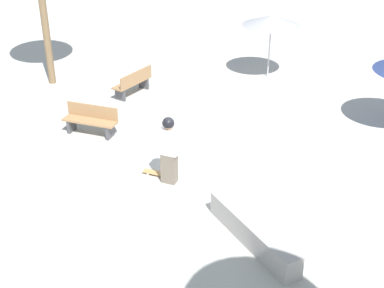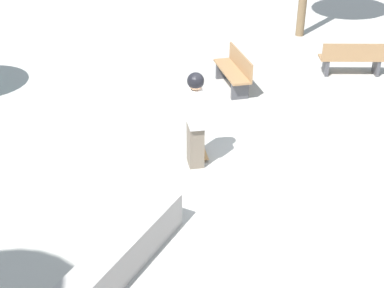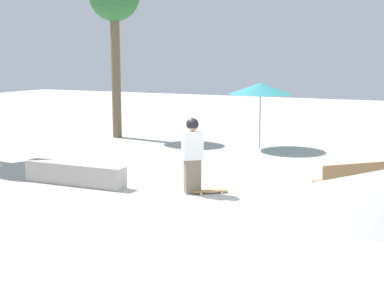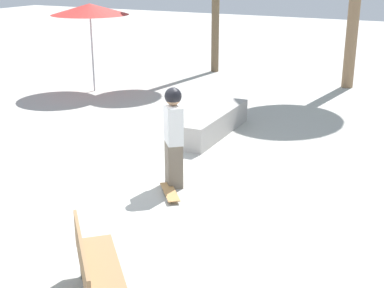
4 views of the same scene
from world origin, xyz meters
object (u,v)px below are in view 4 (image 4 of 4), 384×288
at_px(skater_main, 174,134).
at_px(concrete_ledge, 218,124).
at_px(shade_umbrella_red, 90,9).
at_px(bench_near, 96,273).
at_px(skateboard, 170,192).

bearing_deg(skater_main, concrete_ledge, 149.80).
bearing_deg(concrete_ledge, shade_umbrella_red, 66.50).
relative_size(concrete_ledge, shade_umbrella_red, 1.07).
bearing_deg(concrete_ledge, skater_main, -169.87).
bearing_deg(bench_near, concrete_ledge, 149.00).
distance_m(skateboard, concrete_ledge, 3.43).
distance_m(concrete_ledge, shade_umbrella_red, 6.01).
distance_m(skater_main, skateboard, 0.98).
distance_m(bench_near, shade_umbrella_red, 11.02).
bearing_deg(skateboard, shade_umbrella_red, -174.36).
distance_m(skateboard, shade_umbrella_red, 8.40).
bearing_deg(bench_near, skateboard, 150.69).
height_order(skater_main, skateboard, skater_main).
distance_m(skater_main, concrete_ledge, 3.08).
xyz_separation_m(bench_near, shade_umbrella_red, (8.60, 6.59, 1.98)).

